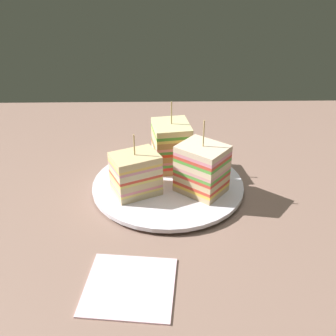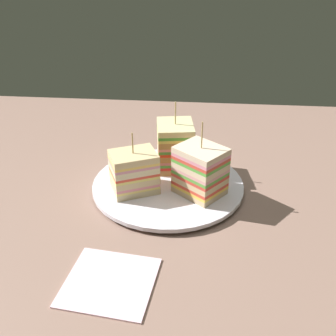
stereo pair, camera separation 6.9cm
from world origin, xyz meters
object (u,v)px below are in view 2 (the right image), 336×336
(spoon, at_px, (178,153))
(napkin, at_px, (110,281))
(sandwich_wedge_0, at_px, (200,171))
(sandwich_wedge_2, at_px, (134,172))
(sandwich_wedge_1, at_px, (175,146))
(plate, at_px, (168,185))

(spoon, distance_m, napkin, 0.38)
(sandwich_wedge_0, height_order, napkin, sandwich_wedge_0)
(sandwich_wedge_0, relative_size, sandwich_wedge_2, 1.20)
(sandwich_wedge_1, height_order, napkin, sandwich_wedge_1)
(spoon, bearing_deg, napkin, -5.51)
(plate, xyz_separation_m, sandwich_wedge_1, (-0.01, -0.06, 0.05))
(sandwich_wedge_2, relative_size, napkin, 0.95)
(sandwich_wedge_2, relative_size, spoon, 0.81)
(plate, xyz_separation_m, sandwich_wedge_2, (0.05, 0.03, 0.04))
(sandwich_wedge_2, distance_m, spoon, 0.18)
(sandwich_wedge_1, bearing_deg, plate, -15.71)
(sandwich_wedge_1, height_order, sandwich_wedge_2, sandwich_wedge_1)
(sandwich_wedge_0, bearing_deg, plate, 14.38)
(sandwich_wedge_2, bearing_deg, sandwich_wedge_1, 30.76)
(plate, relative_size, sandwich_wedge_2, 2.48)
(sandwich_wedge_0, relative_size, sandwich_wedge_1, 1.01)
(sandwich_wedge_2, bearing_deg, sandwich_wedge_0, -23.23)
(sandwich_wedge_1, distance_m, spoon, 0.09)
(sandwich_wedge_0, height_order, sandwich_wedge_1, same)
(sandwich_wedge_0, xyz_separation_m, napkin, (0.11, 0.21, -0.05))
(sandwich_wedge_1, xyz_separation_m, napkin, (0.06, 0.30, -0.05))
(sandwich_wedge_0, xyz_separation_m, spoon, (0.05, -0.16, -0.05))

